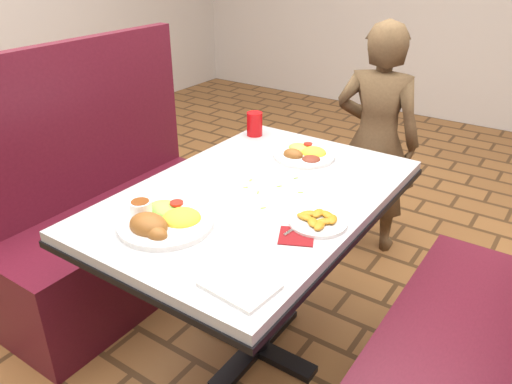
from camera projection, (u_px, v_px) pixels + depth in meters
dining_table at (256, 215)px, 1.82m from camera, size 0.81×1.21×0.75m
booth_bench_left at (118, 228)px, 2.37m from camera, size 0.47×1.20×1.17m
booth_bench_right at (465, 376)px, 1.57m from camera, size 0.47×1.20×1.17m
diner_person at (376, 141)px, 2.60m from camera, size 0.48×0.35×1.22m
near_dinner_plate at (163, 217)px, 1.55m from camera, size 0.30×0.30×0.09m
far_dinner_plate at (305, 152)px, 2.05m from camera, size 0.25×0.25×0.06m
plantain_plate at (318, 221)px, 1.57m from camera, size 0.19×0.19×0.03m
maroon_napkin at (296, 236)px, 1.51m from camera, size 0.14×0.14×0.00m
spoon_utensil at (297, 227)px, 1.55m from camera, size 0.02×0.13×0.00m
red_tumbler at (255, 124)px, 2.26m from camera, size 0.07×0.07×0.11m
paper_napkin at (240, 285)px, 1.29m from camera, size 0.19×0.15×0.01m
knife_utensil at (172, 220)px, 1.58m from camera, size 0.01×0.18×0.00m
fork_utensil at (155, 230)px, 1.53m from camera, size 0.09×0.13×0.00m
lettuce_shreds at (275, 188)px, 1.80m from camera, size 0.28×0.32×0.00m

